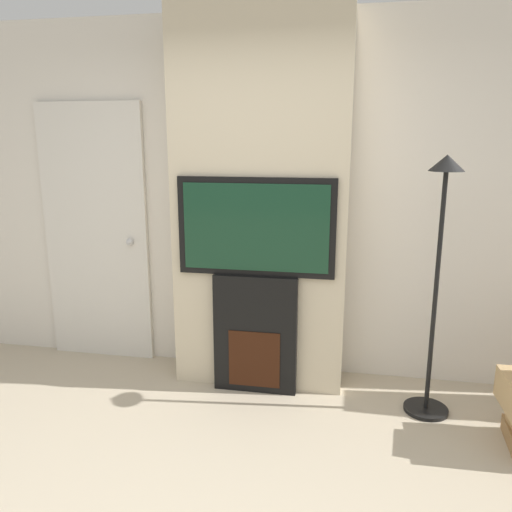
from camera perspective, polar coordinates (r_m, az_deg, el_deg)
The scene contains 6 objects.
wall_back at distance 3.83m, azimuth 1.16°, elevation 6.34°, with size 6.00×0.06×2.70m.
chimney_breast at distance 3.62m, azimuth 0.57°, elevation 5.93°, with size 1.24×0.39×2.70m.
fireplace at distance 3.66m, azimuth -0.00°, elevation -8.83°, with size 0.60×0.15×0.87m.
television at distance 3.44m, azimuth -0.01°, elevation 3.32°, with size 1.10×0.07×0.69m.
floor_lamp at distance 3.36m, azimuth 20.17°, elevation 0.02°, with size 0.29×0.29×1.72m.
entry_door at distance 4.29m, azimuth -17.80°, elevation 2.34°, with size 0.89×0.09×2.09m.
Camera 1 is at (0.63, -1.72, 1.81)m, focal length 35.00 mm.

